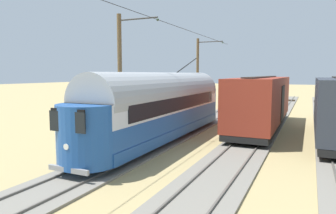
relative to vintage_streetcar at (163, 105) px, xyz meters
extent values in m
plane|color=tan|center=(-5.07, -2.88, -2.26)|extent=(220.00, 220.00, 0.00)
cube|color=#59544C|center=(-9.42, -2.88, -2.12)|extent=(0.07, 80.00, 0.08)
cube|color=#2D2316|center=(-10.14, -34.88, -2.15)|extent=(2.50, 0.24, 0.08)
cube|color=#2D2316|center=(-10.14, -34.23, -2.15)|extent=(2.50, 0.24, 0.08)
cube|color=#2D2316|center=(-10.14, -33.58, -2.15)|extent=(2.50, 0.24, 0.08)
cube|color=#2D2316|center=(-10.14, -32.93, -2.15)|extent=(2.50, 0.24, 0.08)
cube|color=#2D2316|center=(-10.14, -32.28, -2.15)|extent=(2.50, 0.24, 0.08)
cube|color=slate|center=(-5.07, -2.88, -2.21)|extent=(2.80, 80.00, 0.10)
cube|color=#59544C|center=(-4.35, -2.88, -2.12)|extent=(0.07, 80.00, 0.08)
cube|color=#59544C|center=(-5.79, -2.88, -2.12)|extent=(0.07, 80.00, 0.08)
cube|color=#2D2316|center=(-5.07, -34.88, -2.15)|extent=(2.50, 0.24, 0.08)
cube|color=#2D2316|center=(-5.07, -34.23, -2.15)|extent=(2.50, 0.24, 0.08)
cube|color=#2D2316|center=(-5.07, -33.58, -2.15)|extent=(2.50, 0.24, 0.08)
cube|color=#2D2316|center=(-5.07, -32.93, -2.15)|extent=(2.50, 0.24, 0.08)
cube|color=#2D2316|center=(-5.07, -32.28, -2.15)|extent=(2.50, 0.24, 0.08)
cube|color=slate|center=(0.00, -2.88, -2.21)|extent=(2.80, 80.00, 0.10)
cube|color=#59544C|center=(0.72, -2.88, -2.12)|extent=(0.07, 80.00, 0.08)
cube|color=#59544C|center=(-0.72, -2.88, -2.12)|extent=(0.07, 80.00, 0.08)
cube|color=#2D2316|center=(0.00, -34.88, -2.15)|extent=(2.50, 0.24, 0.08)
cube|color=#2D2316|center=(0.00, -34.23, -2.15)|extent=(2.50, 0.24, 0.08)
cube|color=#2D2316|center=(0.00, -33.58, -2.15)|extent=(2.50, 0.24, 0.08)
cube|color=#2D2316|center=(0.00, -32.93, -2.15)|extent=(2.50, 0.24, 0.08)
cube|color=#2D2316|center=(0.00, -32.28, -2.15)|extent=(2.50, 0.24, 0.08)
cube|color=#1E4C93|center=(0.00, -0.01, -1.55)|extent=(2.65, 14.57, 0.55)
cube|color=#1E4C93|center=(0.00, -0.01, -0.80)|extent=(2.55, 14.57, 0.95)
cube|color=silver|center=(0.00, -0.01, 0.20)|extent=(2.55, 14.57, 1.05)
cylinder|color=#999EA3|center=(0.00, -0.01, 0.72)|extent=(2.65, 14.28, 2.65)
cylinder|color=#1E4C93|center=(0.00, 7.23, -0.55)|extent=(2.55, 2.55, 2.55)
cylinder|color=#1E4C93|center=(0.00, -7.24, -0.55)|extent=(2.55, 2.55, 2.55)
cube|color=black|center=(0.00, 8.36, 0.46)|extent=(1.63, 0.08, 0.36)
cube|color=black|center=(0.00, 8.40, 0.15)|extent=(1.73, 0.06, 0.80)
cube|color=black|center=(1.29, -0.01, 0.20)|extent=(0.04, 12.24, 0.80)
cube|color=black|center=(-1.29, -0.01, 0.20)|extent=(0.04, 12.24, 0.80)
cylinder|color=silver|center=(0.00, 8.49, -0.80)|extent=(0.24, 0.06, 0.24)
cube|color=gray|center=(0.00, 8.43, -1.73)|extent=(1.94, 0.12, 0.20)
cylinder|color=black|center=(0.00, -4.16, 2.62)|extent=(0.07, 3.95, 1.22)
cylinder|color=black|center=(0.72, 4.66, -1.70)|extent=(0.10, 0.76, 0.76)
cylinder|color=black|center=(-0.72, 4.66, -1.70)|extent=(0.10, 0.76, 0.76)
cylinder|color=black|center=(0.72, -4.67, -1.70)|extent=(0.10, 0.76, 0.76)
cylinder|color=black|center=(-0.72, -4.67, -1.70)|extent=(0.10, 0.76, 0.76)
cylinder|color=black|center=(-9.42, -8.38, -1.66)|extent=(0.10, 0.84, 0.84)
cylinder|color=black|center=(-9.42, -0.16, -1.66)|extent=(0.10, 0.84, 0.84)
cube|color=maroon|center=(-5.07, -6.70, 0.07)|extent=(2.90, 14.03, 3.20)
cube|color=#332D28|center=(-5.07, -6.70, 1.73)|extent=(0.70, 12.62, 0.08)
cube|color=black|center=(-5.07, -6.70, -1.73)|extent=(2.70, 14.03, 0.36)
cube|color=black|center=(-6.55, -6.70, -0.19)|extent=(0.06, 2.20, 2.56)
cylinder|color=black|center=(-5.79, -11.61, -1.66)|extent=(0.10, 0.84, 0.84)
cylinder|color=black|center=(-4.35, -11.61, -1.66)|extent=(0.10, 0.84, 0.84)
cylinder|color=black|center=(-5.79, -1.79, -1.66)|extent=(0.10, 0.84, 0.84)
cylinder|color=black|center=(-4.35, -1.79, -1.66)|extent=(0.10, 0.84, 0.84)
cylinder|color=brown|center=(2.70, -14.11, 1.71)|extent=(0.28, 0.28, 7.94)
cylinder|color=#2D2D2D|center=(1.35, -14.11, 5.28)|extent=(2.70, 0.10, 0.10)
sphere|color=#334733|center=(0.00, -14.11, 5.13)|extent=(0.16, 0.16, 0.16)
cylinder|color=brown|center=(2.70, 0.71, 1.71)|extent=(0.28, 0.28, 7.94)
cylinder|color=#2D2D2D|center=(1.35, 0.71, 5.28)|extent=(2.70, 0.10, 0.10)
sphere|color=#334733|center=(0.00, 0.71, 5.13)|extent=(0.16, 0.16, 0.16)
cylinder|color=black|center=(0.00, 0.71, 5.13)|extent=(0.03, 33.64, 0.03)
cylinder|color=black|center=(1.35, -14.11, 5.28)|extent=(2.70, 0.02, 0.02)
cube|color=#B2A519|center=(-5.07, -14.59, -1.86)|extent=(1.80, 0.60, 0.80)
camera|label=1|loc=(-8.35, 17.28, 1.97)|focal=32.91mm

